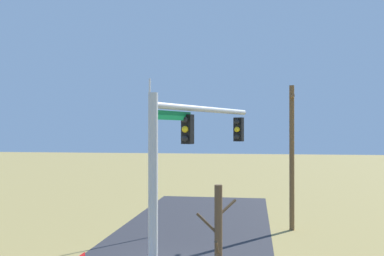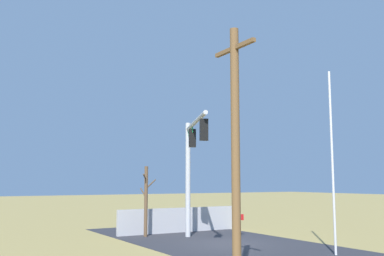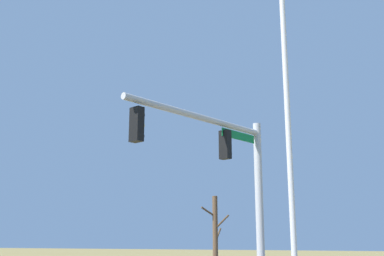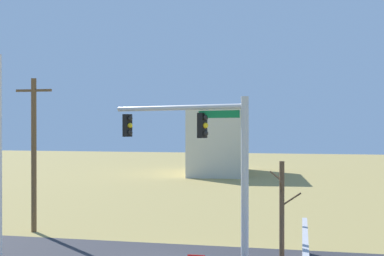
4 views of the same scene
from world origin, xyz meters
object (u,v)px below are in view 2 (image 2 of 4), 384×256
object	(u,v)px
bare_tree	(146,200)
flagpole	(332,161)
signal_mast	(192,155)
open_sign	(241,220)
utility_pole	(236,149)

from	to	relation	value
bare_tree	flagpole	bearing A→B (deg)	-156.45
signal_mast	bare_tree	xyz separation A→B (m)	(2.78, 1.33, -2.41)
open_sign	utility_pole	bearing A→B (deg)	142.46
signal_mast	bare_tree	bearing A→B (deg)	25.64
signal_mast	utility_pole	size ratio (longest dim) A/B	0.83
utility_pole	bare_tree	world-z (taller)	utility_pole
flagpole	bare_tree	world-z (taller)	flagpole
signal_mast	open_sign	world-z (taller)	signal_mast
flagpole	utility_pole	bearing A→B (deg)	110.53
bare_tree	open_sign	xyz separation A→B (m)	(-2.49, -4.69, -1.10)
bare_tree	signal_mast	bearing A→B (deg)	-154.36
signal_mast	open_sign	distance (m)	4.86
flagpole	utility_pole	world-z (taller)	flagpole
signal_mast	utility_pole	bearing A→B (deg)	156.31
utility_pole	bare_tree	distance (m)	12.77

